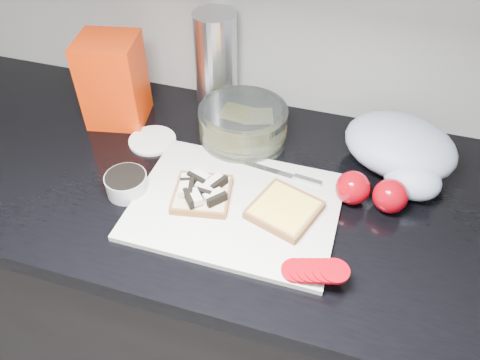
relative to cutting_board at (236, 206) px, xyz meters
name	(u,v)px	position (x,y,z in m)	size (l,w,h in m)	color
base_cabinet	(231,299)	(-0.04, 0.08, -0.48)	(3.50, 0.60, 0.86)	black
countertop	(228,185)	(-0.04, 0.08, -0.03)	(3.50, 0.64, 0.04)	black
cutting_board	(236,206)	(0.00, 0.00, 0.00)	(0.40, 0.30, 0.01)	silver
bread_left	(202,192)	(-0.07, 0.00, 0.02)	(0.13, 0.13, 0.04)	#C7AF8C
bread_right	(284,210)	(0.10, 0.01, 0.01)	(0.15, 0.15, 0.02)	#C7AF8C
tomato_slices	(315,271)	(0.18, -0.12, 0.02)	(0.13, 0.07, 0.03)	#95030D
knife	(289,175)	(0.08, 0.11, 0.01)	(0.19, 0.04, 0.01)	#B6B6BB
seed_tub	(127,183)	(-0.23, -0.02, 0.02)	(0.09, 0.09, 0.04)	#A3A8A8
tub_lid	(152,141)	(-0.25, 0.14, 0.00)	(0.11, 0.11, 0.01)	white
glass_bowl	(243,125)	(-0.05, 0.21, 0.04)	(0.20, 0.20, 0.08)	silver
bread_bag	(113,81)	(-0.36, 0.21, 0.10)	(0.13, 0.12, 0.21)	#F41F04
steel_canister	(216,62)	(-0.15, 0.33, 0.11)	(0.10, 0.10, 0.24)	#BCBCC1
grocery_bag	(402,150)	(0.30, 0.22, 0.04)	(0.29, 0.27, 0.11)	silver
whole_tomatoes	(371,192)	(0.25, 0.09, 0.03)	(0.14, 0.07, 0.07)	#95030D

